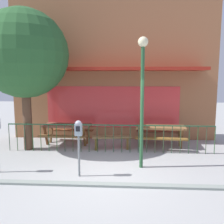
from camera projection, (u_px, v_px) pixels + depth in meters
ground at (104, 177)px, 6.29m from camera, size 40.00×40.00×0.00m
pub_storefront at (113, 68)px, 10.05m from camera, size 8.41×1.50×5.97m
patio_fence_front at (109, 133)px, 8.28m from camera, size 7.09×0.04×0.97m
picnic_table_left at (67, 129)px, 9.30m from camera, size 1.88×1.47×0.79m
picnic_table_right at (160, 130)px, 8.98m from camera, size 1.90×1.49×0.79m
patio_bench at (112, 140)px, 8.69m from camera, size 1.43×0.53×0.48m
parking_meter_far at (79, 133)px, 6.16m from camera, size 0.18×0.17×1.47m
street_tree at (24, 54)px, 8.28m from camera, size 3.02×3.02×4.87m
street_lamp at (142, 83)px, 6.62m from camera, size 0.28×0.28×3.63m
curb_edge at (102, 186)px, 5.76m from camera, size 11.78×0.20×0.11m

